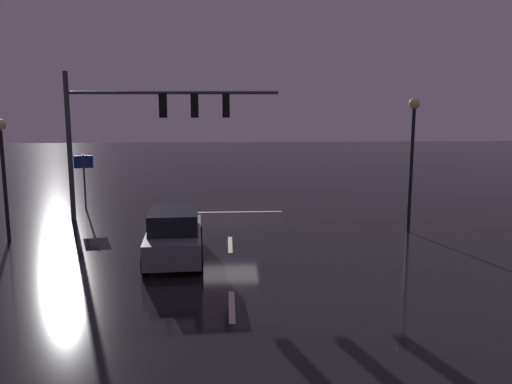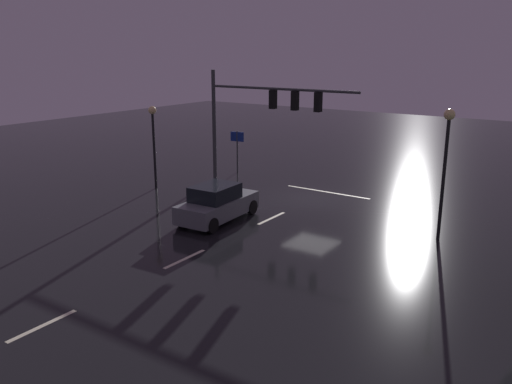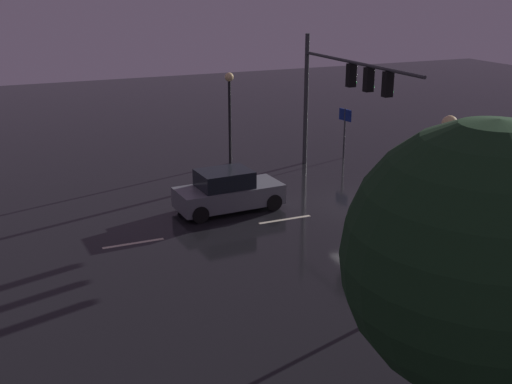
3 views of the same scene
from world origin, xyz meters
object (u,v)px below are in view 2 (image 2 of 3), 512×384
car_approaching (217,204)px  route_sign (237,143)px  traffic_signal_assembly (262,108)px  street_lamp_left_kerb (446,151)px  street_lamp_right_kerb (153,131)px

car_approaching → route_sign: (5.09, -8.47, 1.11)m
traffic_signal_assembly → street_lamp_left_kerb: (-10.74, 3.02, -0.78)m
route_sign → car_approaching: bearing=121.0°
car_approaching → street_lamp_left_kerb: size_ratio=0.83×
car_approaching → route_sign: 9.94m
traffic_signal_assembly → car_approaching: (-1.64, 6.15, -3.70)m
car_approaching → street_lamp_right_kerb: 7.44m
car_approaching → street_lamp_right_kerb: street_lamp_right_kerb is taller
car_approaching → traffic_signal_assembly: bearing=-75.1°
traffic_signal_assembly → car_approaching: 7.36m
street_lamp_right_kerb → route_sign: street_lamp_right_kerb is taller
traffic_signal_assembly → street_lamp_right_kerb: bearing=35.9°
car_approaching → street_lamp_left_kerb: street_lamp_left_kerb is taller
street_lamp_left_kerb → street_lamp_right_kerb: size_ratio=1.16×
street_lamp_right_kerb → street_lamp_left_kerb: bearing=-178.2°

